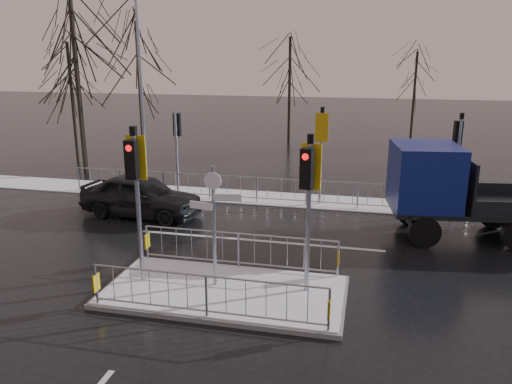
% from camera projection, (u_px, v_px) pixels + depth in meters
% --- Properties ---
extents(ground, '(120.00, 120.00, 0.00)m').
position_uv_depth(ground, '(225.00, 294.00, 12.49)').
color(ground, black).
rests_on(ground, ground).
extents(snow_verge, '(30.00, 2.00, 0.04)m').
position_uv_depth(snow_verge, '(284.00, 199.00, 20.57)').
color(snow_verge, white).
rests_on(snow_verge, ground).
extents(lane_markings, '(8.00, 11.38, 0.01)m').
position_uv_depth(lane_markings, '(221.00, 300.00, 12.18)').
color(lane_markings, silver).
rests_on(lane_markings, ground).
extents(traffic_island, '(6.00, 3.04, 4.15)m').
position_uv_depth(traffic_island, '(224.00, 280.00, 12.40)').
color(traffic_island, slate).
rests_on(traffic_island, ground).
extents(far_kerb_fixtures, '(18.00, 0.65, 3.83)m').
position_uv_depth(far_kerb_fixtures, '(289.00, 179.00, 19.76)').
color(far_kerb_fixtures, gray).
rests_on(far_kerb_fixtures, ground).
extents(car_far_lane, '(4.71, 2.33, 1.54)m').
position_uv_depth(car_far_lane, '(141.00, 196.00, 18.37)').
color(car_far_lane, black).
rests_on(car_far_lane, ground).
extents(flatbed_truck, '(6.81, 3.21, 3.04)m').
position_uv_depth(flatbed_truck, '(453.00, 189.00, 16.04)').
color(flatbed_truck, black).
rests_on(flatbed_truck, ground).
extents(tree_near_a, '(4.75, 4.75, 8.97)m').
position_uv_depth(tree_near_a, '(74.00, 47.00, 23.46)').
color(tree_near_a, black).
rests_on(tree_near_a, ground).
extents(tree_near_b, '(4.00, 4.00, 7.55)m').
position_uv_depth(tree_near_b, '(139.00, 68.00, 24.59)').
color(tree_near_b, black).
rests_on(tree_near_b, ground).
extents(tree_near_c, '(3.50, 3.50, 6.61)m').
position_uv_depth(tree_near_c, '(70.00, 79.00, 26.67)').
color(tree_near_c, black).
rests_on(tree_near_c, ground).
extents(tree_far_a, '(3.75, 3.75, 7.08)m').
position_uv_depth(tree_far_a, '(290.00, 70.00, 32.30)').
color(tree_far_a, black).
rests_on(tree_far_a, ground).
extents(tree_far_b, '(3.25, 3.25, 6.14)m').
position_uv_depth(tree_far_b, '(415.00, 80.00, 32.62)').
color(tree_far_b, black).
rests_on(tree_far_b, ground).
extents(street_lamp_left, '(1.25, 0.18, 8.20)m').
position_uv_depth(street_lamp_left, '(143.00, 85.00, 21.61)').
color(street_lamp_left, gray).
rests_on(street_lamp_left, ground).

